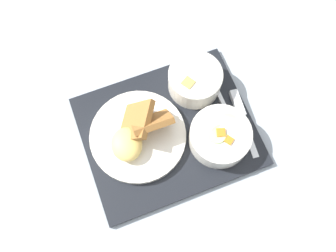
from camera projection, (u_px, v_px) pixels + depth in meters
The scene contains 7 objects.
ground_plane at pixel (168, 132), 0.82m from camera, with size 4.00×4.00×0.00m, color #99A3AD.
serving_tray at pixel (168, 131), 0.82m from camera, with size 0.41×0.34×0.01m.
bowl_salad at pixel (220, 136), 0.77m from camera, with size 0.13×0.13×0.05m.
bowl_soup at pixel (195, 79), 0.81m from camera, with size 0.12×0.12×0.06m.
plate_main at pixel (137, 135), 0.79m from camera, with size 0.22×0.22×0.08m.
knife at pixel (239, 109), 0.82m from camera, with size 0.05×0.16×0.02m.
spoon at pixel (232, 122), 0.81m from camera, with size 0.04×0.15×0.01m.
Camera 1 is at (0.11, 0.23, 0.78)m, focal length 38.00 mm.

